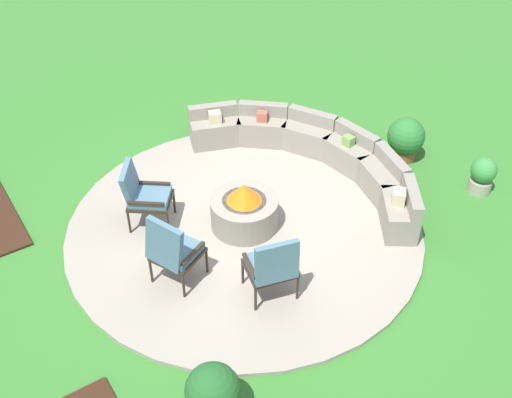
# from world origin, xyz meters

# --- Properties ---
(ground_plane) EXTENTS (24.00, 24.00, 0.00)m
(ground_plane) POSITION_xyz_m (0.00, 0.00, 0.00)
(ground_plane) COLOR #387A2D
(patio_circle) EXTENTS (5.18, 5.18, 0.06)m
(patio_circle) POSITION_xyz_m (0.00, 0.00, 0.03)
(patio_circle) COLOR #9E9384
(patio_circle) RESTS_ON ground_plane
(fire_pit) EXTENTS (0.98, 0.98, 0.74)m
(fire_pit) POSITION_xyz_m (0.00, 0.00, 0.35)
(fire_pit) COLOR gray
(fire_pit) RESTS_ON patio_circle
(curved_stone_bench) EXTENTS (4.17, 2.21, 0.68)m
(curved_stone_bench) POSITION_xyz_m (-0.56, 1.73, 0.34)
(curved_stone_bench) COLOR gray
(curved_stone_bench) RESTS_ON patio_circle
(lounge_chair_front_left) EXTENTS (0.78, 0.83, 1.02)m
(lounge_chair_front_left) POSITION_xyz_m (-0.83, -1.16, 0.59)
(lounge_chair_front_left) COLOR #2D2319
(lounge_chair_front_left) RESTS_ON patio_circle
(lounge_chair_front_right) EXTENTS (0.75, 0.77, 1.12)m
(lounge_chair_front_right) POSITION_xyz_m (0.46, -1.36, 0.62)
(lounge_chair_front_right) COLOR #2D2319
(lounge_chair_front_right) RESTS_ON patio_circle
(lounge_chair_back_left) EXTENTS (0.67, 0.71, 0.99)m
(lounge_chair_back_left) POSITION_xyz_m (1.35, -0.44, 0.59)
(lounge_chair_back_left) COLOR #2D2319
(lounge_chair_back_left) RESTS_ON patio_circle
(potted_plant_0) EXTENTS (0.40, 0.40, 0.61)m
(potted_plant_0) POSITION_xyz_m (1.29, 3.57, 0.33)
(potted_plant_0) COLOR #A89E8E
(potted_plant_0) RESTS_ON ground_plane
(potted_plant_1) EXTENTS (0.58, 0.58, 0.79)m
(potted_plant_1) POSITION_xyz_m (2.43, -1.92, 0.43)
(potted_plant_1) COLOR #605B56
(potted_plant_1) RESTS_ON ground_plane
(potted_plant_2) EXTENTS (0.62, 0.62, 0.75)m
(potted_plant_2) POSITION_xyz_m (-0.05, 3.20, 0.39)
(potted_plant_2) COLOR brown
(potted_plant_2) RESTS_ON ground_plane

